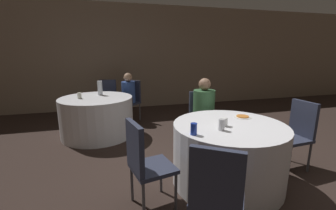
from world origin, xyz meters
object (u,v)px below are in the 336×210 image
soda_can_silver (222,125)px  soda_can_blue (194,129)px  chair_near_east (297,129)px  chair_far_northeast (131,97)px  table_near (228,153)px  person_blue_shirt (127,99)px  table_far (97,116)px  chair_near_southwest (217,192)px  pizza_plate_near (243,117)px  person_green_jacket (205,115)px  chair_near_north (202,115)px  chair_far_north (108,96)px  chair_near_west (144,159)px  bottle_far (100,88)px

soda_can_silver → soda_can_blue: (-0.34, -0.05, 0.00)m
chair_near_east → chair_far_northeast: size_ratio=1.00×
table_near → person_blue_shirt: bearing=109.2°
table_near → table_far: 2.59m
chair_near_southwest → pizza_plate_near: bearing=84.8°
table_far → chair_far_northeast: chair_far_northeast is taller
person_green_jacket → soda_can_silver: person_green_jacket is taller
chair_near_north → chair_near_southwest: size_ratio=1.00×
chair_near_southwest → soda_can_blue: chair_near_southwest is taller
chair_near_north → chair_far_northeast: 2.03m
chair_near_north → chair_far_north: same height
chair_near_west → person_blue_shirt: (0.10, 2.95, 0.00)m
chair_far_north → chair_far_northeast: 0.58m
table_far → table_near: bearing=-52.9°
table_near → chair_near_north: size_ratio=1.43×
table_near → chair_far_north: 3.41m
chair_far_north → person_green_jacket: (1.45, -2.22, 0.04)m
chair_near_north → soda_can_blue: size_ratio=7.54×
table_near → chair_far_north: chair_far_north is taller
chair_near_southwest → chair_far_north: 4.07m
chair_far_northeast → person_green_jacket: person_green_jacket is taller
table_far → person_green_jacket: size_ratio=1.15×
chair_near_west → chair_near_north: bearing=125.9°
chair_near_north → person_green_jacket: 0.17m
table_far → chair_near_west: bearing=-77.4°
table_near → bottle_far: bearing=122.9°
person_green_jacket → soda_can_silver: 1.12m
chair_near_southwest → soda_can_blue: size_ratio=7.54×
table_far → person_green_jacket: (1.66, -1.16, 0.22)m
chair_near_north → table_far: bearing=-24.3°
chair_near_southwest → bottle_far: bottle_far is taller
chair_near_southwest → person_green_jacket: size_ratio=0.79×
bottle_far → chair_near_southwest: bearing=-74.7°
chair_near_west → soda_can_silver: 0.90m
chair_near_east → soda_can_blue: chair_near_east is taller
chair_near_east → person_green_jacket: bearing=45.3°
pizza_plate_near → bottle_far: 2.75m
table_near → chair_near_north: chair_near_north is taller
table_near → pizza_plate_near: size_ratio=5.96×
chair_far_north → bottle_far: (-0.14, -0.83, 0.33)m
chair_far_north → person_blue_shirt: (0.40, -0.39, 0.00)m
soda_can_silver → pizza_plate_near: bearing=36.5°
table_near → chair_near_east: bearing=4.3°
chair_near_north → person_green_jacket: (-0.02, -0.16, 0.04)m
chair_near_west → bottle_far: bearing=177.9°
person_blue_shirt → chair_near_southwest: bearing=138.1°
table_near → chair_near_east: size_ratio=1.43×
table_near → chair_near_east: (1.07, 0.08, 0.18)m
table_near → soda_can_silver: (-0.19, -0.15, 0.43)m
chair_near_east → person_blue_shirt: (-2.02, 2.65, 0.00)m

